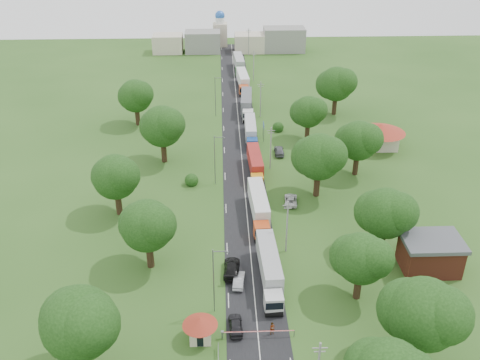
{
  "coord_description": "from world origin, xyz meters",
  "views": [
    {
      "loc": [
        -4.14,
        -74.24,
        49.29
      ],
      "look_at": [
        -0.94,
        10.89,
        3.0
      ],
      "focal_mm": 40.0,
      "sensor_mm": 36.0,
      "label": 1
    }
  ],
  "objects_px": {
    "guard_booth": "(200,326)",
    "truck_0": "(270,268)",
    "car_lane_front": "(236,325)",
    "car_lane_mid": "(239,280)",
    "pedestrian_near": "(272,329)",
    "info_sign": "(264,128)",
    "boom_barrier": "(247,332)"
  },
  "relations": [
    {
      "from": "guard_booth",
      "to": "car_lane_mid",
      "type": "relative_size",
      "value": 1.07
    },
    {
      "from": "guard_booth",
      "to": "pedestrian_near",
      "type": "xyz_separation_m",
      "value": [
        8.98,
        0.5,
        -1.25
      ]
    },
    {
      "from": "guard_booth",
      "to": "car_lane_front",
      "type": "relative_size",
      "value": 1.03
    },
    {
      "from": "boom_barrier",
      "to": "guard_booth",
      "type": "xyz_separation_m",
      "value": [
        -5.84,
        -0.0,
        1.27
      ]
    },
    {
      "from": "pedestrian_near",
      "to": "car_lane_mid",
      "type": "bearing_deg",
      "value": 92.48
    },
    {
      "from": "car_lane_mid",
      "to": "pedestrian_near",
      "type": "distance_m",
      "value": 10.63
    },
    {
      "from": "truck_0",
      "to": "car_lane_mid",
      "type": "bearing_deg",
      "value": -172.02
    },
    {
      "from": "car_lane_mid",
      "to": "pedestrian_near",
      "type": "height_order",
      "value": "pedestrian_near"
    },
    {
      "from": "pedestrian_near",
      "to": "info_sign",
      "type": "bearing_deg",
      "value": 68.04
    },
    {
      "from": "car_lane_front",
      "to": "car_lane_mid",
      "type": "xyz_separation_m",
      "value": [
        0.74,
        8.91,
        -0.05
      ]
    },
    {
      "from": "info_sign",
      "to": "car_lane_front",
      "type": "distance_m",
      "value": 59.09
    },
    {
      "from": "boom_barrier",
      "to": "car_lane_front",
      "type": "distance_m",
      "value": 2.08
    },
    {
      "from": "guard_booth",
      "to": "car_lane_front",
      "type": "distance_m",
      "value": 4.87
    },
    {
      "from": "guard_booth",
      "to": "car_lane_front",
      "type": "height_order",
      "value": "guard_booth"
    },
    {
      "from": "car_lane_front",
      "to": "truck_0",
      "type": "bearing_deg",
      "value": -120.7
    },
    {
      "from": "info_sign",
      "to": "car_lane_front",
      "type": "relative_size",
      "value": 0.96
    },
    {
      "from": "truck_0",
      "to": "pedestrian_near",
      "type": "distance_m",
      "value": 10.62
    },
    {
      "from": "boom_barrier",
      "to": "car_lane_front",
      "type": "relative_size",
      "value": 2.15
    },
    {
      "from": "truck_0",
      "to": "car_lane_front",
      "type": "height_order",
      "value": "truck_0"
    },
    {
      "from": "boom_barrier",
      "to": "info_sign",
      "type": "height_order",
      "value": "info_sign"
    },
    {
      "from": "truck_0",
      "to": "pedestrian_near",
      "type": "relative_size",
      "value": 8.15
    },
    {
      "from": "guard_booth",
      "to": "pedestrian_near",
      "type": "distance_m",
      "value": 9.08
    },
    {
      "from": "guard_booth",
      "to": "truck_0",
      "type": "bearing_deg",
      "value": 49.19
    },
    {
      "from": "truck_0",
      "to": "pedestrian_near",
      "type": "height_order",
      "value": "truck_0"
    },
    {
      "from": "boom_barrier",
      "to": "car_lane_front",
      "type": "bearing_deg",
      "value": 133.66
    },
    {
      "from": "car_lane_mid",
      "to": "info_sign",
      "type": "bearing_deg",
      "value": -91.4
    },
    {
      "from": "pedestrian_near",
      "to": "car_lane_front",
      "type": "bearing_deg",
      "value": 148.99
    },
    {
      "from": "boom_barrier",
      "to": "pedestrian_near",
      "type": "xyz_separation_m",
      "value": [
        3.14,
        0.5,
        0.02
      ]
    },
    {
      "from": "car_lane_mid",
      "to": "boom_barrier",
      "type": "bearing_deg",
      "value": 100.75
    },
    {
      "from": "guard_booth",
      "to": "truck_0",
      "type": "xyz_separation_m",
      "value": [
        9.52,
        11.03,
        0.02
      ]
    },
    {
      "from": "guard_booth",
      "to": "car_lane_mid",
      "type": "distance_m",
      "value": 11.71
    },
    {
      "from": "info_sign",
      "to": "truck_0",
      "type": "bearing_deg",
      "value": -93.36
    }
  ]
}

